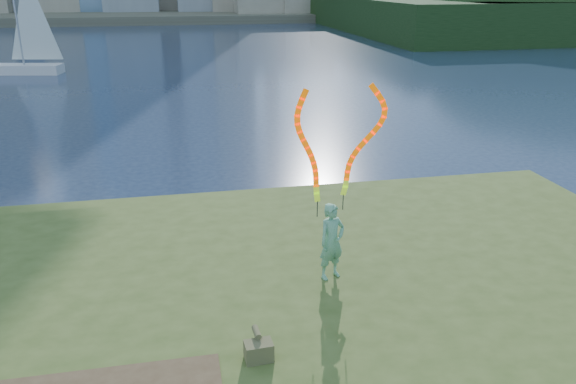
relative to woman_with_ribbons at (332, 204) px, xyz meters
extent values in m
plane|color=#18253D|center=(-1.65, -0.26, -2.25)|extent=(320.00, 320.00, 0.00)
cube|color=#3B4B1A|center=(-1.65, -2.26, -1.60)|extent=(14.00, 12.00, 0.30)
cube|color=#4B4637|center=(-1.65, 94.74, -1.65)|extent=(320.00, 40.00, 1.20)
imported|color=#157237|center=(0.01, -0.04, -0.72)|extent=(0.62, 0.53, 1.46)
cylinder|color=black|center=(-0.28, -0.05, -0.05)|extent=(0.02, 0.02, 0.30)
cylinder|color=black|center=(0.26, 0.17, -0.05)|extent=(0.02, 0.02, 0.30)
cube|color=brown|center=(-1.68, -2.20, -1.30)|extent=(0.42, 0.30, 0.29)
cylinder|color=brown|center=(-1.68, -2.00, -1.11)|extent=(0.11, 0.28, 0.10)
cube|color=silver|center=(-12.55, 32.41, -1.96)|extent=(5.06, 2.44, 0.68)
cylinder|color=gray|center=(-12.55, 32.41, 1.82)|extent=(0.14, 0.14, 7.37)
camera|label=1|loc=(-2.60, -8.95, 3.75)|focal=35.00mm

